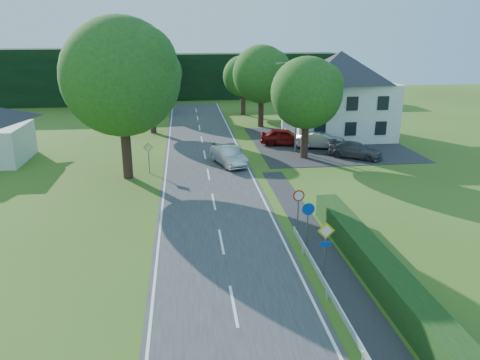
{
  "coord_description": "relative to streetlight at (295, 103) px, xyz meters",
  "views": [
    {
      "loc": [
        -1.71,
        -10.22,
        10.58
      ],
      "look_at": [
        1.52,
        16.39,
        1.95
      ],
      "focal_mm": 35.0,
      "sensor_mm": 36.0,
      "label": 1
    }
  ],
  "objects": [
    {
      "name": "motorcycle",
      "position": [
        -7.18,
        1.26,
        -3.98
      ],
      "size": [
        0.97,
        1.79,
        0.89
      ],
      "primitive_type": "imported",
      "rotation": [
        0.0,
        0.0,
        -0.24
      ],
      "color": "black",
      "rests_on": "road"
    },
    {
      "name": "tree_main",
      "position": [
        -14.06,
        -6.0,
        1.36
      ],
      "size": [
        9.4,
        9.4,
        11.64
      ],
      "primitive_type": null,
      "color": "#1B4E17",
      "rests_on": "ground"
    },
    {
      "name": "streetlight",
      "position": [
        0.0,
        0.0,
        0.0
      ],
      "size": [
        2.03,
        0.18,
        8.0
      ],
      "color": "slate",
      "rests_on": "ground"
    },
    {
      "name": "line_edge_right",
      "position": [
        -4.81,
        -10.0,
        -4.42
      ],
      "size": [
        0.12,
        80.0,
        0.01
      ],
      "primitive_type": "cube",
      "color": "white",
      "rests_on": "road"
    },
    {
      "name": "line_edge_left",
      "position": [
        -11.31,
        -10.0,
        -4.42
      ],
      "size": [
        0.12,
        80.0,
        0.01
      ],
      "primitive_type": "cube",
      "color": "white",
      "rests_on": "road"
    },
    {
      "name": "parked_car_silver_b",
      "position": [
        8.61,
        3.74,
        -3.82
      ],
      "size": [
        4.66,
        2.87,
        1.2
      ],
      "primitive_type": "imported",
      "rotation": [
        0.0,
        0.0,
        1.36
      ],
      "color": "#BBBAC2",
      "rests_on": "parking_pad"
    },
    {
      "name": "tree_left_back",
      "position": [
        -12.56,
        22.0,
        -0.43
      ],
      "size": [
        6.6,
        6.6,
        8.07
      ],
      "primitive_type": null,
      "color": "#1B4E17",
      "rests_on": "ground"
    },
    {
      "name": "moving_car",
      "position": [
        -6.28,
        -3.49,
        -3.65
      ],
      "size": [
        2.96,
        5.0,
        1.56
      ],
      "primitive_type": "imported",
      "rotation": [
        0.0,
        0.0,
        0.3
      ],
      "color": "#BCBDC2",
      "rests_on": "road"
    },
    {
      "name": "tree_left_far",
      "position": [
        -13.06,
        10.0,
        -0.17
      ],
      "size": [
        7.0,
        7.0,
        8.58
      ],
      "primitive_type": null,
      "color": "#1B4E17",
      "rests_on": "ground"
    },
    {
      "name": "parking_pad",
      "position": [
        3.94,
        3.0,
        -4.44
      ],
      "size": [
        14.0,
        16.0,
        0.04
      ],
      "primitive_type": "cube",
      "color": "#242426",
      "rests_on": "ground"
    },
    {
      "name": "tree_right_far",
      "position": [
        -1.06,
        12.0,
        0.08
      ],
      "size": [
        7.4,
        7.4,
        9.09
      ],
      "primitive_type": null,
      "color": "#1B4E17",
      "rests_on": "ground"
    },
    {
      "name": "line_centre",
      "position": [
        -8.06,
        -10.0,
        -4.42
      ],
      "size": [
        0.12,
        80.0,
        0.01
      ],
      "primitive_type": null,
      "color": "white",
      "rests_on": "road"
    },
    {
      "name": "sign_roundabout",
      "position": [
        -3.76,
        -19.02,
        -2.79
      ],
      "size": [
        0.64,
        0.08,
        2.37
      ],
      "color": "slate",
      "rests_on": "ground"
    },
    {
      "name": "parasol",
      "position": [
        4.56,
        4.43,
        -3.56
      ],
      "size": [
        2.17,
        2.2,
        1.73
      ],
      "primitive_type": "imported",
      "rotation": [
        0.0,
        0.0,
        -0.16
      ],
      "color": "red",
      "rests_on": "parking_pad"
    },
    {
      "name": "sign_speed_limit",
      "position": [
        -3.76,
        -17.03,
        -2.7
      ],
      "size": [
        0.64,
        0.11,
        2.37
      ],
      "color": "slate",
      "rests_on": "ground"
    },
    {
      "name": "parked_car_red",
      "position": [
        -0.27,
        2.75,
        -3.64
      ],
      "size": [
        4.92,
        2.87,
        1.57
      ],
      "primitive_type": "imported",
      "rotation": [
        0.0,
        0.0,
        1.34
      ],
      "color": "maroon",
      "rests_on": "parking_pad"
    },
    {
      "name": "parked_car_silver_a",
      "position": [
        2.78,
        1.0,
        -3.67
      ],
      "size": [
        4.83,
        2.7,
        1.51
      ],
      "primitive_type": "imported",
      "rotation": [
        0.0,
        0.0,
        1.31
      ],
      "color": "#A5A5A9",
      "rests_on": "parking_pad"
    },
    {
      "name": "parked_car_grey",
      "position": [
        4.82,
        -2.62,
        -3.76
      ],
      "size": [
        4.77,
        4.21,
        1.32
      ],
      "primitive_type": "imported",
      "rotation": [
        0.0,
        0.0,
        0.93
      ],
      "color": "#47474B",
      "rests_on": "parking_pad"
    },
    {
      "name": "tree_right_back",
      "position": [
        -2.06,
        20.0,
        -0.68
      ],
      "size": [
        6.2,
        6.2,
        7.56
      ],
      "primitive_type": null,
      "color": "#1B4E17",
      "rests_on": "ground"
    },
    {
      "name": "house_white",
      "position": [
        5.94,
        6.0,
        -0.06
      ],
      "size": [
        10.6,
        8.4,
        8.6
      ],
      "color": "silver",
      "rests_on": "ground"
    },
    {
      "name": "treeline_right",
      "position": [
        -0.06,
        36.0,
        -0.96
      ],
      "size": [
        30.0,
        5.0,
        7.0
      ],
      "primitive_type": "cube",
      "color": "black",
      "rests_on": "ground"
    },
    {
      "name": "tree_right_mid",
      "position": [
        0.44,
        -2.0,
        -0.17
      ],
      "size": [
        7.0,
        7.0,
        8.58
      ],
      "primitive_type": null,
      "color": "#1B4E17",
      "rests_on": "ground"
    },
    {
      "name": "road",
      "position": [
        -8.06,
        -10.0,
        -4.44
      ],
      "size": [
        7.0,
        80.0,
        0.04
      ],
      "primitive_type": "cube",
      "color": "#323335",
      "rests_on": "ground"
    },
    {
      "name": "sign_priority_right",
      "position": [
        -3.76,
        -22.02,
        -2.67
      ],
      "size": [
        0.78,
        0.09,
        2.59
      ],
      "color": "slate",
      "rests_on": "ground"
    },
    {
      "name": "sign_priority_left",
      "position": [
        -12.56,
        -5.02,
        -2.75
      ],
      "size": [
        0.78,
        0.09,
        2.44
      ],
      "color": "slate",
      "rests_on": "ground"
    }
  ]
}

